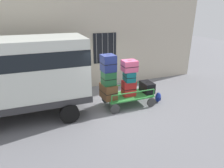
{
  "coord_description": "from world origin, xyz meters",
  "views": [
    {
      "loc": [
        -2.73,
        -7.06,
        3.86
      ],
      "look_at": [
        -0.07,
        -0.11,
        1.04
      ],
      "focal_mm": 31.95,
      "sensor_mm": 36.0,
      "label": 1
    }
  ],
  "objects_px": {
    "van": "(18,72)",
    "suitcase_midleft_top": "(129,66)",
    "luggage_cart": "(128,97)",
    "suitcase_midleft_middle": "(129,76)",
    "backpack": "(158,97)",
    "suitcase_left_top": "(108,63)",
    "suitcase_left_bottom": "(108,91)",
    "suitcase_left_middle": "(109,78)",
    "suitcase_midleft_bottom": "(129,88)",
    "suitcase_center_bottom": "(147,87)"
  },
  "relations": [
    {
      "from": "van",
      "to": "suitcase_midleft_top",
      "type": "distance_m",
      "value": 4.13
    },
    {
      "from": "luggage_cart",
      "to": "suitcase_midleft_middle",
      "type": "distance_m",
      "value": 0.93
    },
    {
      "from": "luggage_cart",
      "to": "backpack",
      "type": "distance_m",
      "value": 1.37
    },
    {
      "from": "suitcase_left_top",
      "to": "suitcase_midleft_middle",
      "type": "relative_size",
      "value": 1.05
    },
    {
      "from": "suitcase_left_bottom",
      "to": "suitcase_midleft_middle",
      "type": "height_order",
      "value": "suitcase_midleft_middle"
    },
    {
      "from": "suitcase_left_middle",
      "to": "suitcase_midleft_bottom",
      "type": "relative_size",
      "value": 0.85
    },
    {
      "from": "suitcase_midleft_middle",
      "to": "suitcase_midleft_top",
      "type": "height_order",
      "value": "suitcase_midleft_top"
    },
    {
      "from": "suitcase_left_top",
      "to": "suitcase_midleft_bottom",
      "type": "relative_size",
      "value": 1.0
    },
    {
      "from": "van",
      "to": "suitcase_midleft_bottom",
      "type": "bearing_deg",
      "value": -6.37
    },
    {
      "from": "suitcase_midleft_bottom",
      "to": "suitcase_midleft_top",
      "type": "height_order",
      "value": "suitcase_midleft_top"
    },
    {
      "from": "luggage_cart",
      "to": "suitcase_midleft_middle",
      "type": "relative_size",
      "value": 3.33
    },
    {
      "from": "suitcase_left_bottom",
      "to": "suitcase_left_top",
      "type": "distance_m",
      "value": 1.17
    },
    {
      "from": "suitcase_midleft_middle",
      "to": "suitcase_left_top",
      "type": "bearing_deg",
      "value": 178.36
    },
    {
      "from": "suitcase_midleft_top",
      "to": "suitcase_center_bottom",
      "type": "distance_m",
      "value": 1.38
    },
    {
      "from": "van",
      "to": "suitcase_left_top",
      "type": "relative_size",
      "value": 7.46
    },
    {
      "from": "van",
      "to": "suitcase_left_middle",
      "type": "height_order",
      "value": "van"
    },
    {
      "from": "suitcase_left_top",
      "to": "suitcase_midleft_middle",
      "type": "bearing_deg",
      "value": -1.64
    },
    {
      "from": "suitcase_left_top",
      "to": "backpack",
      "type": "xyz_separation_m",
      "value": [
        2.24,
        -0.24,
        -1.7
      ]
    },
    {
      "from": "luggage_cart",
      "to": "suitcase_center_bottom",
      "type": "height_order",
      "value": "suitcase_center_bottom"
    },
    {
      "from": "suitcase_midleft_middle",
      "to": "suitcase_center_bottom",
      "type": "bearing_deg",
      "value": 2.47
    },
    {
      "from": "suitcase_left_top",
      "to": "suitcase_midleft_bottom",
      "type": "height_order",
      "value": "suitcase_left_top"
    },
    {
      "from": "suitcase_left_middle",
      "to": "suitcase_center_bottom",
      "type": "height_order",
      "value": "suitcase_left_middle"
    },
    {
      "from": "suitcase_left_middle",
      "to": "suitcase_midleft_middle",
      "type": "distance_m",
      "value": 0.9
    },
    {
      "from": "suitcase_left_middle",
      "to": "suitcase_midleft_bottom",
      "type": "height_order",
      "value": "suitcase_left_middle"
    },
    {
      "from": "suitcase_left_bottom",
      "to": "suitcase_midleft_bottom",
      "type": "height_order",
      "value": "suitcase_midleft_bottom"
    },
    {
      "from": "backpack",
      "to": "suitcase_midleft_middle",
      "type": "bearing_deg",
      "value": 171.04
    },
    {
      "from": "suitcase_left_top",
      "to": "suitcase_midleft_bottom",
      "type": "xyz_separation_m",
      "value": [
        0.9,
        -0.02,
        -1.15
      ]
    },
    {
      "from": "suitcase_left_bottom",
      "to": "suitcase_midleft_middle",
      "type": "bearing_deg",
      "value": -2.33
    },
    {
      "from": "suitcase_left_bottom",
      "to": "suitcase_center_bottom",
      "type": "distance_m",
      "value": 1.8
    },
    {
      "from": "suitcase_midleft_bottom",
      "to": "backpack",
      "type": "relative_size",
      "value": 1.46
    },
    {
      "from": "suitcase_left_bottom",
      "to": "suitcase_left_middle",
      "type": "height_order",
      "value": "suitcase_left_middle"
    },
    {
      "from": "suitcase_midleft_bottom",
      "to": "suitcase_midleft_top",
      "type": "relative_size",
      "value": 1.08
    },
    {
      "from": "suitcase_midleft_top",
      "to": "backpack",
      "type": "height_order",
      "value": "suitcase_midleft_top"
    },
    {
      "from": "suitcase_left_bottom",
      "to": "suitcase_left_middle",
      "type": "bearing_deg",
      "value": -90.0
    },
    {
      "from": "luggage_cart",
      "to": "suitcase_midleft_middle",
      "type": "xyz_separation_m",
      "value": [
        -0.0,
        -0.01,
        0.93
      ]
    },
    {
      "from": "suitcase_midleft_bottom",
      "to": "backpack",
      "type": "distance_m",
      "value": 1.46
    },
    {
      "from": "van",
      "to": "suitcase_left_bottom",
      "type": "bearing_deg",
      "value": -7.62
    },
    {
      "from": "suitcase_left_top",
      "to": "suitcase_midleft_top",
      "type": "xyz_separation_m",
      "value": [
        0.9,
        -0.01,
        -0.19
      ]
    },
    {
      "from": "suitcase_midleft_bottom",
      "to": "suitcase_midleft_top",
      "type": "bearing_deg",
      "value": 90.0
    },
    {
      "from": "suitcase_midleft_top",
      "to": "backpack",
      "type": "xyz_separation_m",
      "value": [
        1.34,
        -0.22,
        -1.51
      ]
    },
    {
      "from": "suitcase_left_middle",
      "to": "suitcase_midleft_bottom",
      "type": "distance_m",
      "value": 1.06
    },
    {
      "from": "van",
      "to": "suitcase_left_bottom",
      "type": "height_order",
      "value": "van"
    },
    {
      "from": "luggage_cart",
      "to": "backpack",
      "type": "height_order",
      "value": "luggage_cart"
    },
    {
      "from": "van",
      "to": "suitcase_left_bottom",
      "type": "distance_m",
      "value": 3.4
    },
    {
      "from": "suitcase_midleft_middle",
      "to": "suitcase_center_bottom",
      "type": "xyz_separation_m",
      "value": [
        0.9,
        0.04,
        -0.62
      ]
    },
    {
      "from": "luggage_cart",
      "to": "suitcase_midleft_top",
      "type": "height_order",
      "value": "suitcase_midleft_top"
    },
    {
      "from": "van",
      "to": "suitcase_center_bottom",
      "type": "relative_size",
      "value": 6.76
    },
    {
      "from": "van",
      "to": "backpack",
      "type": "bearing_deg",
      "value": -7.09
    },
    {
      "from": "van",
      "to": "suitcase_center_bottom",
      "type": "bearing_deg",
      "value": -4.88
    },
    {
      "from": "suitcase_left_bottom",
      "to": "suitcase_left_top",
      "type": "bearing_deg",
      "value": -90.0
    }
  ]
}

